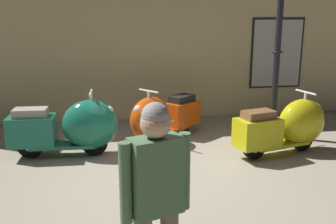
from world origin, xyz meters
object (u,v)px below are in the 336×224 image
scooter_0 (73,127)px  scooter_2 (289,126)px  lamppost (277,50)px  visitor_0 (156,195)px  scooter_1 (160,117)px

scooter_0 → scooter_2: scooter_0 is taller
lamppost → visitor_0: lamppost is taller
scooter_1 → lamppost: (2.06, -0.01, 1.13)m
scooter_2 → lamppost: size_ratio=0.58×
scooter_0 → scooter_1: (1.44, 0.47, -0.03)m
scooter_2 → scooter_0: bearing=158.3°
scooter_0 → visitor_0: size_ratio=1.05×
visitor_0 → lamppost: bearing=-52.5°
scooter_0 → scooter_2: (3.39, -0.40, -0.02)m
scooter_0 → scooter_1: 1.52m
scooter_1 → scooter_0: bearing=-21.4°
lamppost → visitor_0: 4.74m
scooter_0 → visitor_0: (0.88, -3.43, 0.47)m
scooter_2 → lamppost: bearing=67.3°
lamppost → scooter_1: bearing=179.8°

